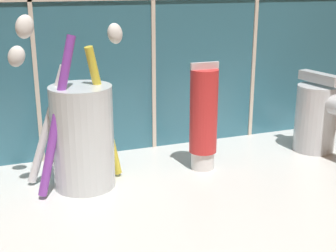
{
  "coord_description": "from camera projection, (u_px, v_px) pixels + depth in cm",
  "views": [
    {
      "loc": [
        -17.53,
        -37.09,
        23.52
      ],
      "look_at": [
        -2.18,
        4.02,
        9.76
      ],
      "focal_mm": 50.0,
      "sensor_mm": 36.0,
      "label": 1
    }
  ],
  "objects": [
    {
      "name": "sink_counter",
      "position": [
        203.0,
        220.0,
        0.46
      ],
      "size": [
        58.45,
        39.22,
        2.0
      ],
      "primitive_type": "cube",
      "color": "silver",
      "rests_on": "ground"
    },
    {
      "name": "toothbrush_cup",
      "position": [
        81.0,
        134.0,
        0.49
      ],
      "size": [
        12.54,
        6.59,
        18.7
      ],
      "color": "silver",
      "rests_on": "sink_counter"
    },
    {
      "name": "toothpaste_tube",
      "position": [
        203.0,
        118.0,
        0.54
      ],
      "size": [
        3.38,
        3.22,
        12.72
      ],
      "color": "white",
      "rests_on": "sink_counter"
    },
    {
      "name": "sink_faucet",
      "position": [
        321.0,
        115.0,
        0.6
      ],
      "size": [
        5.25,
        12.36,
        10.27
      ],
      "rotation": [
        0.0,
        0.0,
        -1.41
      ],
      "color": "silver",
      "rests_on": "sink_counter"
    }
  ]
}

